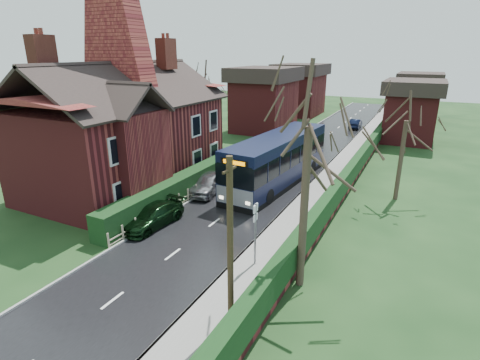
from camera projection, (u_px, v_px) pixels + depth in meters
The scene contains 18 objects.
ground at pixel (195, 237), 19.92m from camera, with size 140.00×140.00×0.00m, color #294B20.
road at pixel (268, 182), 28.37m from camera, with size 6.00×100.00×0.02m, color black.
pavement at pixel (323, 190), 26.55m from camera, with size 2.50×100.00×0.14m, color slate.
kerb_right at pixel (307, 187), 27.06m from camera, with size 0.12×100.00×0.14m, color gray.
kerb_left at pixel (232, 176), 29.65m from camera, with size 0.12×100.00×0.10m, color gray.
front_hedge at pixel (187, 184), 25.54m from camera, with size 1.20×16.00×1.60m, color black.
picket_fence at pixel (196, 191), 25.34m from camera, with size 0.10×16.00×0.90m, color #9A8F68, non-canonical shape.
right_wall_hedge at pixel (346, 180), 25.59m from camera, with size 0.60×50.00×1.80m.
brick_house at pixel (125, 127), 26.23m from camera, with size 9.30×14.60×10.30m.
bus at pixel (278, 161), 27.34m from camera, with size 3.72×12.22×3.66m.
car_silver at pixel (209, 183), 26.03m from camera, with size 1.67×4.14×1.41m, color #A1A0A5.
car_green at pixel (153, 216), 21.06m from camera, with size 1.70×4.17×1.21m, color black.
car_distant at pixel (355, 123), 48.07m from camera, with size 1.26×3.61×1.19m, color black.
bus_stop_sign at pixel (255, 226), 16.59m from camera, with size 0.10×0.47×3.12m.
telegraph_pole at pixel (230, 245), 12.62m from camera, with size 0.22×0.81×6.31m.
tree_right_near at pixel (310, 114), 13.60m from camera, with size 4.47×4.47×9.66m.
tree_right_far at pixel (407, 115), 23.26m from camera, with size 3.91×3.91×7.55m.
tree_house_side at pixel (207, 79), 37.18m from camera, with size 3.99×3.99×9.06m.
Camera 1 is at (10.12, -14.88, 9.38)m, focal length 28.00 mm.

